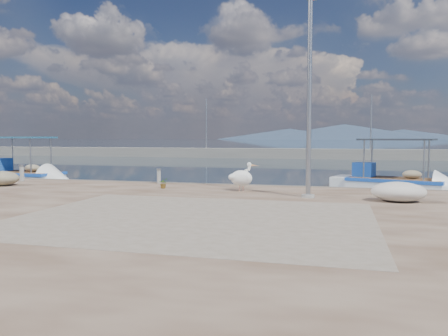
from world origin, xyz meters
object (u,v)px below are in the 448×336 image
boat_left (21,178)px  pelican (242,178)px  lamp_post (309,100)px  bollard_near (159,175)px  boat_right (394,186)px

boat_left → pelican: 14.68m
pelican → lamp_post: size_ratio=0.17×
pelican → bollard_near: 4.62m
boat_right → lamp_post: bearing=-98.4°
boat_right → bollard_near: size_ratio=9.65×
lamp_post → bollard_near: lamp_post is taller
lamp_post → bollard_near: size_ratio=10.59×
boat_right → lamp_post: (-3.59, -7.28, 3.57)m
bollard_near → pelican: bearing=-23.8°
pelican → bollard_near: pelican is taller
boat_left → lamp_post: lamp_post is taller
boat_left → bollard_near: boat_left is taller
lamp_post → bollard_near: 7.98m
pelican → lamp_post: (2.57, -1.10, 2.78)m
lamp_post → pelican: bearing=157.0°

